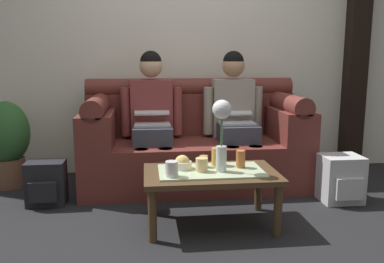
{
  "coord_description": "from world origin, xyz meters",
  "views": [
    {
      "loc": [
        -0.44,
        -2.48,
        1.15
      ],
      "look_at": [
        -0.06,
        0.76,
        0.56
      ],
      "focal_mm": 37.94,
      "sensor_mm": 36.0,
      "label": 1
    }
  ],
  "objects": [
    {
      "name": "cup_far_center",
      "position": [
        -0.28,
        0.06,
        0.45
      ],
      "size": [
        0.08,
        0.08,
        0.1
      ],
      "primitive_type": "cylinder",
      "color": "silver",
      "rests_on": "coffee_table"
    },
    {
      "name": "potted_plant",
      "position": [
        -1.68,
        1.25,
        0.43
      ],
      "size": [
        0.4,
        0.4,
        0.78
      ],
      "color": "brown",
      "rests_on": "ground_plane"
    },
    {
      "name": "cup_far_left",
      "position": [
        -0.07,
        0.16,
        0.44
      ],
      "size": [
        0.08,
        0.08,
        0.09
      ],
      "primitive_type": "cylinder",
      "color": "#DBB77A",
      "rests_on": "coffee_table"
    },
    {
      "name": "cup_near_right",
      "position": [
        -0.04,
        0.27,
        0.44
      ],
      "size": [
        0.06,
        0.06,
        0.08
      ],
      "primitive_type": "cylinder",
      "color": "gold",
      "rests_on": "coffee_table"
    },
    {
      "name": "ground_plane",
      "position": [
        0.0,
        0.0,
        0.0
      ],
      "size": [
        14.0,
        14.0,
        0.0
      ],
      "primitive_type": "plane",
      "color": "black"
    },
    {
      "name": "person_left",
      "position": [
        -0.38,
        1.17,
        0.66
      ],
      "size": [
        0.56,
        0.67,
        1.22
      ],
      "color": "#383D4C",
      "rests_on": "ground_plane"
    },
    {
      "name": "timber_pillar",
      "position": [
        1.74,
        1.58,
        1.45
      ],
      "size": [
        0.2,
        0.2,
        2.9
      ],
      "primitive_type": "cube",
      "color": "black",
      "rests_on": "ground_plane"
    },
    {
      "name": "snack_bowl",
      "position": [
        -0.19,
        0.24,
        0.43
      ],
      "size": [
        0.13,
        0.13,
        0.11
      ],
      "color": "silver",
      "rests_on": "coffee_table"
    },
    {
      "name": "cup_far_right",
      "position": [
        0.07,
        0.3,
        0.46
      ],
      "size": [
        0.08,
        0.08,
        0.13
      ],
      "primitive_type": "cylinder",
      "color": "gold",
      "rests_on": "coffee_table"
    },
    {
      "name": "person_right",
      "position": [
        0.38,
        1.17,
        0.66
      ],
      "size": [
        0.56,
        0.67,
        1.22
      ],
      "color": "#383D4C",
      "rests_on": "ground_plane"
    },
    {
      "name": "coffee_table",
      "position": [
        0.0,
        0.18,
        0.34
      ],
      "size": [
        0.92,
        0.56,
        0.4
      ],
      "color": "#47331E",
      "rests_on": "ground_plane"
    },
    {
      "name": "backpack_right",
      "position": [
        1.13,
        0.53,
        0.19
      ],
      "size": [
        0.32,
        0.32,
        0.38
      ],
      "color": "#B7B7BC",
      "rests_on": "ground_plane"
    },
    {
      "name": "back_wall_patterned",
      "position": [
        0.0,
        1.7,
        1.45
      ],
      "size": [
        6.0,
        0.12,
        2.9
      ],
      "primitive_type": "cube",
      "color": "silver",
      "rests_on": "ground_plane"
    },
    {
      "name": "cup_near_left",
      "position": [
        0.22,
        0.23,
        0.46
      ],
      "size": [
        0.06,
        0.06,
        0.12
      ],
      "primitive_type": "cylinder",
      "color": "#B26633",
      "rests_on": "coffee_table"
    },
    {
      "name": "couch",
      "position": [
        0.0,
        1.17,
        0.38
      ],
      "size": [
        1.99,
        0.88,
        0.96
      ],
      "color": "maroon",
      "rests_on": "ground_plane"
    },
    {
      "name": "flower_vase",
      "position": [
        0.06,
        0.14,
        0.72
      ],
      "size": [
        0.13,
        0.13,
        0.49
      ],
      "color": "silver",
      "rests_on": "coffee_table"
    },
    {
      "name": "backpack_left",
      "position": [
        -1.23,
        0.72,
        0.17
      ],
      "size": [
        0.3,
        0.25,
        0.35
      ],
      "color": "black",
      "rests_on": "ground_plane"
    }
  ]
}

